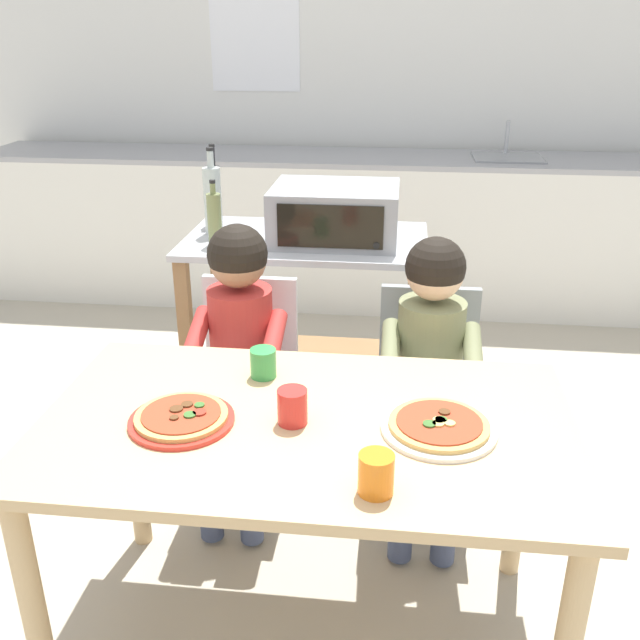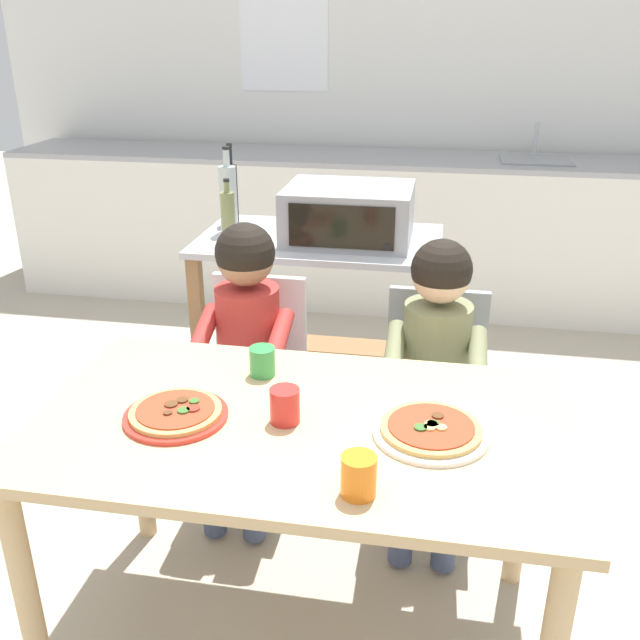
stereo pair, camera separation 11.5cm
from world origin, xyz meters
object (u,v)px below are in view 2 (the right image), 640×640
at_px(bottle_squat_spirits, 228,198).
at_px(dining_chair_right, 433,391).
at_px(pizza_plate_red_rimmed, 176,413).
at_px(dining_chair_left, 255,372).
at_px(toaster_oven, 349,214).
at_px(bottle_clear_vinegar, 228,217).
at_px(dining_table, 300,453).
at_px(kitchen_island_cart, 320,305).
at_px(drinking_cup_red, 285,406).
at_px(child_in_olive_shirt, 435,358).
at_px(drinking_cup_green, 262,361).
at_px(bottle_brown_beer, 231,192).
at_px(drinking_cup_orange, 359,476).
at_px(child_in_red_shirt, 244,336).
at_px(pizza_plate_white, 431,430).

bearing_deg(bottle_squat_spirits, dining_chair_right, -30.59).
bearing_deg(pizza_plate_red_rimmed, dining_chair_left, 90.02).
bearing_deg(toaster_oven, bottle_clear_vinegar, -164.80).
xyz_separation_m(toaster_oven, dining_table, (0.04, -1.14, -0.34)).
relative_size(kitchen_island_cart, toaster_oven, 1.98).
bearing_deg(drinking_cup_red, pizza_plate_red_rimmed, -173.32).
height_order(child_in_olive_shirt, drinking_cup_green, child_in_olive_shirt).
height_order(bottle_brown_beer, drinking_cup_orange, bottle_brown_beer).
bearing_deg(bottle_brown_beer, toaster_oven, -18.07).
distance_m(bottle_brown_beer, drinking_cup_red, 1.45).
bearing_deg(dining_table, child_in_red_shirt, 118.48).
height_order(child_in_olive_shirt, drinking_cup_red, child_in_olive_shirt).
xyz_separation_m(child_in_olive_shirt, pizza_plate_red_rimmed, (-0.64, -0.59, 0.07)).
bearing_deg(toaster_oven, pizza_plate_white, -72.23).
bearing_deg(kitchen_island_cart, bottle_brown_beer, 158.42).
bearing_deg(bottle_brown_beer, drinking_cup_orange, -64.71).
distance_m(dining_chair_left, dining_chair_right, 0.64).
height_order(pizza_plate_white, drinking_cup_red, drinking_cup_red).
bearing_deg(dining_chair_left, drinking_cup_green, -71.31).
xyz_separation_m(dining_chair_left, pizza_plate_white, (0.64, -0.70, 0.26)).
xyz_separation_m(child_in_olive_shirt, drinking_cup_red, (-0.37, -0.56, 0.11)).
bearing_deg(bottle_brown_beer, child_in_olive_shirt, -40.71).
relative_size(bottle_squat_spirits, bottle_brown_beer, 1.03).
bearing_deg(child_in_olive_shirt, pizza_plate_red_rimmed, -137.44).
relative_size(bottle_brown_beer, dining_table, 0.25).
bearing_deg(drinking_cup_red, child_in_red_shirt, 115.31).
bearing_deg(child_in_red_shirt, bottle_clear_vinegar, 111.69).
bearing_deg(pizza_plate_white, bottle_clear_vinegar, 128.48).
bearing_deg(child_in_red_shirt, pizza_plate_red_rimmed, -89.97).
bearing_deg(drinking_cup_green, toaster_oven, 82.86).
distance_m(kitchen_island_cart, dining_chair_left, 0.50).
height_order(kitchen_island_cart, drinking_cup_orange, kitchen_island_cart).
bearing_deg(pizza_plate_red_rimmed, kitchen_island_cart, 82.58).
distance_m(bottle_squat_spirits, child_in_olive_shirt, 1.12).
relative_size(kitchen_island_cart, drinking_cup_green, 11.46).
distance_m(dining_table, dining_chair_right, 0.76).
bearing_deg(drinking_cup_orange, bottle_squat_spirits, 116.44).
relative_size(dining_chair_right, child_in_red_shirt, 0.78).
relative_size(bottle_brown_beer, dining_chair_right, 0.41).
bearing_deg(pizza_plate_white, kitchen_island_cart, 112.69).
bearing_deg(drinking_cup_orange, child_in_olive_shirt, 79.96).
xyz_separation_m(dining_chair_right, child_in_olive_shirt, (0.00, -0.12, 0.19)).
distance_m(kitchen_island_cart, dining_table, 1.16).
distance_m(toaster_oven, drinking_cup_orange, 1.45).
bearing_deg(bottle_brown_beer, kitchen_island_cart, -21.58).
bearing_deg(drinking_cup_red, bottle_clear_vinegar, 113.77).
xyz_separation_m(toaster_oven, dining_chair_right, (0.37, -0.48, -0.49)).
height_order(toaster_oven, pizza_plate_red_rimmed, toaster_oven).
xyz_separation_m(bottle_squat_spirits, pizza_plate_red_rimmed, (0.22, -1.22, -0.27)).
distance_m(dining_chair_right, pizza_plate_white, 0.72).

